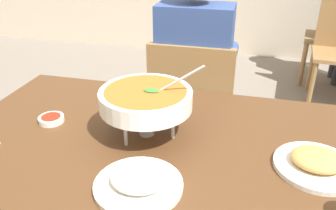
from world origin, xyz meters
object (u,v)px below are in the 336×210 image
at_px(appetizer_plate, 317,163).
at_px(sauce_dish, 51,119).
at_px(diner_main, 195,67).
at_px(curry_bowl, 146,100).
at_px(dining_table_main, 157,166).
at_px(chair_diner_main, 192,111).
at_px(rice_plate, 138,182).

relative_size(appetizer_plate, sauce_dish, 2.67).
relative_size(diner_main, curry_bowl, 3.94).
height_order(dining_table_main, curry_bowl, curry_bowl).
height_order(chair_diner_main, diner_main, diner_main).
distance_m(curry_bowl, rice_plate, 0.29).
bearing_deg(dining_table_main, sauce_dish, 177.65).
xyz_separation_m(diner_main, rice_plate, (0.02, -0.97, 0.04)).
relative_size(curry_bowl, appetizer_plate, 1.39).
xyz_separation_m(dining_table_main, sauce_dish, (-0.40, 0.02, 0.12)).
bearing_deg(appetizer_plate, chair_diner_main, 123.70).
height_order(diner_main, appetizer_plate, diner_main).
distance_m(chair_diner_main, curry_bowl, 0.77).
bearing_deg(dining_table_main, rice_plate, -86.03).
height_order(dining_table_main, diner_main, diner_main).
xyz_separation_m(dining_table_main, chair_diner_main, (-0.00, 0.69, -0.14)).
bearing_deg(appetizer_plate, rice_plate, -156.78).
relative_size(chair_diner_main, sauce_dish, 10.00).
xyz_separation_m(dining_table_main, rice_plate, (0.02, -0.24, 0.13)).
height_order(rice_plate, appetizer_plate, same).
xyz_separation_m(dining_table_main, diner_main, (0.00, 0.72, 0.09)).
bearing_deg(sauce_dish, appetizer_plate, -3.75).
height_order(diner_main, sauce_dish, diner_main).
bearing_deg(appetizer_plate, dining_table_main, 175.12).
relative_size(dining_table_main, diner_main, 1.05).
relative_size(dining_table_main, chair_diner_main, 1.53).
height_order(curry_bowl, sauce_dish, curry_bowl).
relative_size(diner_main, rice_plate, 5.46).
xyz_separation_m(chair_diner_main, curry_bowl, (-0.04, -0.67, 0.38)).
xyz_separation_m(chair_diner_main, sauce_dish, (-0.40, -0.67, 0.26)).
xyz_separation_m(diner_main, curry_bowl, (-0.04, -0.70, 0.15)).
xyz_separation_m(chair_diner_main, appetizer_plate, (0.49, -0.73, 0.27)).
distance_m(diner_main, sauce_dish, 0.81).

